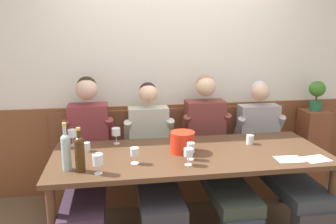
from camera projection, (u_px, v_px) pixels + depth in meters
room_wall_back at (172, 66)px, 3.70m from camera, size 6.80×0.08×2.80m
wood_wainscot_panel at (172, 146)px, 3.86m from camera, size 6.80×0.03×0.98m
wall_bench at (175, 170)px, 3.71m from camera, size 2.65×0.42×0.94m
dining_table at (191, 161)px, 2.91m from camera, size 2.35×0.90×0.76m
person_right_seat at (87, 155)px, 3.13m from camera, size 0.50×1.35×1.34m
person_center_left_seat at (153, 159)px, 3.19m from camera, size 0.52×1.34×1.27m
person_center_right_seat at (214, 149)px, 3.32m from camera, size 0.51×1.36×1.33m
person_left_seat at (274, 153)px, 3.37m from camera, size 0.54×1.35×1.25m
ice_bucket at (182, 142)px, 2.90m from camera, size 0.21×0.21×0.18m
wine_bottle_clear_water at (66, 150)px, 2.51m from camera, size 0.07×0.07×0.37m
wine_bottle_green_tall at (80, 153)px, 2.48m from camera, size 0.07×0.07×0.34m
wine_glass_near_bucket at (116, 132)px, 3.10m from camera, size 0.08×0.08×0.15m
wine_glass_left_end at (188, 153)px, 2.61m from camera, size 0.07×0.07×0.14m
wine_glass_mid_right at (98, 160)px, 2.45m from camera, size 0.08×0.08×0.15m
wine_glass_mid_left at (72, 134)px, 3.05m from camera, size 0.08×0.08×0.15m
wine_glass_center_front at (191, 148)px, 2.72m from camera, size 0.06×0.06×0.14m
wine_glass_by_bottle at (135, 153)px, 2.64m from camera, size 0.07×0.07×0.13m
water_tumbler_center at (87, 147)px, 2.93m from camera, size 0.06×0.06×0.08m
water_tumbler_left at (250, 140)px, 3.11m from camera, size 0.07×0.07×0.09m
tasting_sheet_left_guest at (289, 159)px, 2.75m from camera, size 0.22×0.16×0.00m
tasting_sheet_right_guest at (316, 159)px, 2.76m from camera, size 0.23×0.18×0.00m
corner_pedestal at (311, 147)px, 3.95m from camera, size 0.28×0.28×0.89m
potted_plant at (317, 93)px, 3.80m from camera, size 0.18×0.18×0.34m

